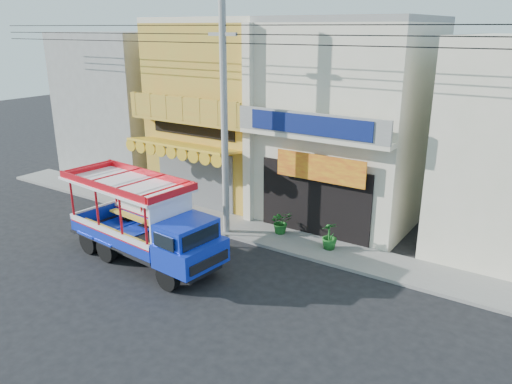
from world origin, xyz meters
TOP-DOWN VIEW (x-y plane):
  - ground at (0.00, 0.00)m, footprint 90.00×90.00m
  - sidewalk at (0.00, 4.00)m, footprint 30.00×2.00m
  - shophouse_left at (-4.00, 7.96)m, footprint 6.00×7.50m
  - shophouse_right at (2.00, 7.96)m, footprint 6.00×6.75m
  - party_pilaster at (-1.00, 4.85)m, footprint 0.35×0.30m
  - filler_building_left at (-11.00, 8.00)m, footprint 6.00×6.00m
  - utility_pole at (-0.85, 3.30)m, footprint 28.00×0.26m
  - songthaew_truck at (-1.45, -0.27)m, footprint 6.55×2.65m
  - green_sign at (-6.77, 4.21)m, footprint 0.65×0.47m
  - potted_plant_a at (0.89, 4.35)m, footprint 1.09×1.10m
  - potted_plant_c at (3.11, 4.07)m, footprint 0.79×0.79m

SIDE VIEW (x-z plane):
  - ground at x=0.00m, z-range 0.00..0.00m
  - sidewalk at x=0.00m, z-range 0.00..0.12m
  - green_sign at x=-6.77m, z-range 0.04..1.05m
  - potted_plant_a at x=0.89m, z-range 0.12..1.05m
  - potted_plant_c at x=3.11m, z-range 0.12..1.13m
  - songthaew_truck at x=-1.45m, z-range -0.05..2.93m
  - filler_building_left at x=-11.00m, z-range 0.00..7.60m
  - party_pilaster at x=-1.00m, z-range 0.00..8.00m
  - shophouse_right at x=2.00m, z-range -0.01..8.23m
  - shophouse_left at x=-4.00m, z-range -0.01..8.23m
  - utility_pole at x=-0.85m, z-range 0.53..9.53m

